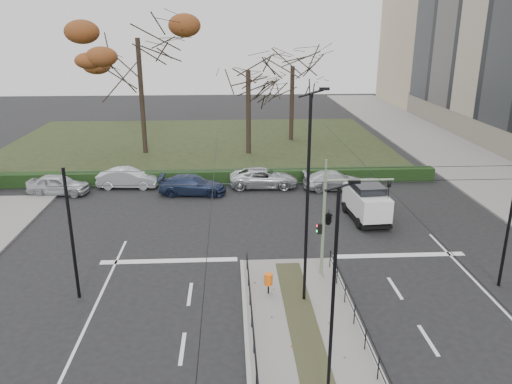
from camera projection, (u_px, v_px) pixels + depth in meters
ground at (300, 315)px, 20.81m from camera, size 140.00×140.00×0.00m
median_island at (309, 351)px, 18.42m from camera, size 4.40×15.00×0.14m
sidewalk_east at (473, 166)px, 42.56m from camera, size 8.00×90.00×0.14m
park at (198, 144)px, 50.77m from camera, size 38.00×26.00×0.10m
hedge at (188, 177)px, 37.94m from camera, size 38.00×1.00×1.00m
median_railing at (310, 331)px, 18.04m from camera, size 4.14×13.24×0.92m
catenary at (297, 225)px, 21.25m from camera, size 20.00×34.00×6.00m
traffic_light at (330, 216)px, 23.07m from camera, size 3.46×1.96×5.09m
litter_bin at (268, 280)px, 22.03m from camera, size 0.37×0.37×0.95m
streetlamp_median_near at (333, 300)px, 14.49m from camera, size 0.62×0.13×7.41m
streetlamp_median_far at (308, 199)px, 20.30m from camera, size 0.76×0.16×9.12m
parked_car_first at (58, 184)px, 35.49m from camera, size 4.45×2.16×1.46m
parked_car_second at (128, 178)px, 36.98m from camera, size 4.49×1.79×1.45m
parked_car_third at (192, 185)px, 35.53m from camera, size 4.92×2.38×1.38m
parked_car_fourth at (264, 178)px, 37.11m from camera, size 5.17×2.57×1.41m
white_van at (366, 201)px, 30.73m from camera, size 2.24×4.42×2.33m
rust_tree at (137, 38)px, 43.80m from camera, size 10.19×10.19×13.62m
bare_tree_center at (293, 72)px, 50.11m from camera, size 7.22×7.22×9.98m
bare_tree_near at (248, 76)px, 44.63m from camera, size 6.45×6.45×10.10m
parked_car_fifth at (334, 180)px, 36.62m from camera, size 4.70×2.09×1.34m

